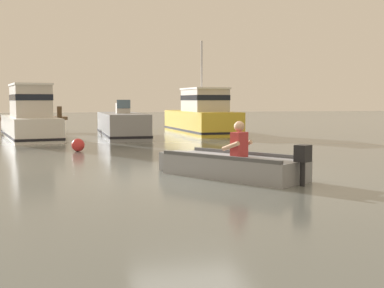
{
  "coord_description": "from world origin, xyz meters",
  "views": [
    {
      "loc": [
        -2.57,
        -10.83,
        1.62
      ],
      "look_at": [
        0.41,
        1.58,
        0.55
      ],
      "focal_mm": 48.95,
      "sensor_mm": 36.0,
      "label": 1
    }
  ],
  "objects_px": {
    "moored_boat_white": "(30,119)",
    "moored_boat_grey": "(122,126)",
    "moored_boat_yellow": "(202,116)",
    "mooring_buoy": "(78,145)",
    "rowboat_with_person": "(231,165)"
  },
  "relations": [
    {
      "from": "moored_boat_yellow",
      "to": "moored_boat_grey",
      "type": "bearing_deg",
      "value": -157.74
    },
    {
      "from": "rowboat_with_person",
      "to": "moored_boat_yellow",
      "type": "distance_m",
      "value": 14.52
    },
    {
      "from": "moored_boat_white",
      "to": "mooring_buoy",
      "type": "bearing_deg",
      "value": -73.03
    },
    {
      "from": "mooring_buoy",
      "to": "rowboat_with_person",
      "type": "bearing_deg",
      "value": -64.8
    },
    {
      "from": "moored_boat_yellow",
      "to": "moored_boat_white",
      "type": "bearing_deg",
      "value": -167.67
    },
    {
      "from": "mooring_buoy",
      "to": "moored_boat_white",
      "type": "bearing_deg",
      "value": 106.97
    },
    {
      "from": "moored_boat_yellow",
      "to": "mooring_buoy",
      "type": "height_order",
      "value": "moored_boat_yellow"
    },
    {
      "from": "moored_boat_yellow",
      "to": "mooring_buoy",
      "type": "relative_size",
      "value": 16.11
    },
    {
      "from": "moored_boat_white",
      "to": "moored_boat_grey",
      "type": "bearing_deg",
      "value": 1.06
    },
    {
      "from": "moored_boat_yellow",
      "to": "mooring_buoy",
      "type": "xyz_separation_m",
      "value": [
        -6.07,
        -7.78,
        -0.63
      ]
    },
    {
      "from": "moored_boat_grey",
      "to": "moored_boat_yellow",
      "type": "bearing_deg",
      "value": 22.26
    },
    {
      "from": "rowboat_with_person",
      "to": "mooring_buoy",
      "type": "relative_size",
      "value": 8.15
    },
    {
      "from": "rowboat_with_person",
      "to": "mooring_buoy",
      "type": "height_order",
      "value": "rowboat_with_person"
    },
    {
      "from": "rowboat_with_person",
      "to": "moored_boat_white",
      "type": "relative_size",
      "value": 0.49
    },
    {
      "from": "moored_boat_grey",
      "to": "mooring_buoy",
      "type": "xyz_separation_m",
      "value": [
        -2.02,
        -6.12,
        -0.3
      ]
    }
  ]
}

